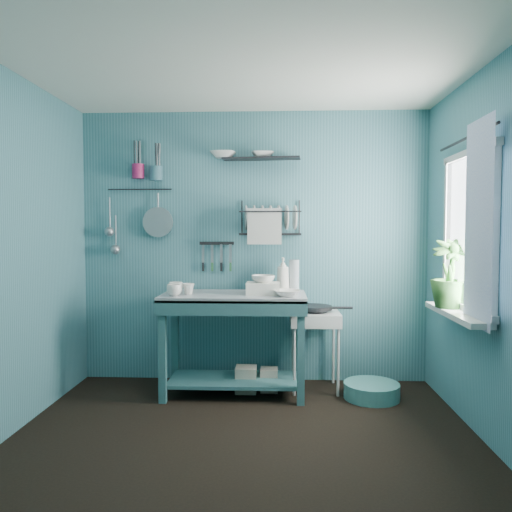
{
  "coord_description": "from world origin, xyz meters",
  "views": [
    {
      "loc": [
        0.22,
        -3.14,
        1.41
      ],
      "look_at": [
        0.05,
        0.85,
        1.2
      ],
      "focal_mm": 35.0,
      "sensor_mm": 36.0,
      "label": 1
    }
  ],
  "objects_px": {
    "mug_left": "(174,290)",
    "frying_pan": "(315,308)",
    "potted_plant": "(450,273)",
    "water_bottle": "(294,275)",
    "hotplate_stand": "(315,351)",
    "utensil_cup_teal": "(156,173)",
    "mug_mid": "(188,289)",
    "dish_rack": "(270,218)",
    "wash_tub": "(263,288)",
    "utensil_cup_magenta": "(138,171)",
    "soap_bottle": "(283,274)",
    "work_counter": "(234,344)",
    "storage_tin_large": "(246,379)",
    "floor_basin": "(372,391)",
    "storage_tin_small": "(269,380)",
    "colander": "(158,222)",
    "mug_right": "(176,288)"
  },
  "relations": [
    {
      "from": "mug_left",
      "to": "frying_pan",
      "type": "height_order",
      "value": "mug_left"
    },
    {
      "from": "potted_plant",
      "to": "water_bottle",
      "type": "bearing_deg",
      "value": 148.72
    },
    {
      "from": "hotplate_stand",
      "to": "utensil_cup_teal",
      "type": "distance_m",
      "value": 2.15
    },
    {
      "from": "mug_mid",
      "to": "dish_rack",
      "type": "height_order",
      "value": "dish_rack"
    },
    {
      "from": "dish_rack",
      "to": "mug_mid",
      "type": "bearing_deg",
      "value": -162.26
    },
    {
      "from": "wash_tub",
      "to": "utensil_cup_magenta",
      "type": "relative_size",
      "value": 2.15
    },
    {
      "from": "hotplate_stand",
      "to": "potted_plant",
      "type": "bearing_deg",
      "value": -37.69
    },
    {
      "from": "soap_bottle",
      "to": "hotplate_stand",
      "type": "distance_m",
      "value": 0.73
    },
    {
      "from": "hotplate_stand",
      "to": "frying_pan",
      "type": "relative_size",
      "value": 2.3
    },
    {
      "from": "work_counter",
      "to": "potted_plant",
      "type": "xyz_separation_m",
      "value": [
        1.66,
        -0.47,
        0.65
      ]
    },
    {
      "from": "storage_tin_large",
      "to": "floor_basin",
      "type": "xyz_separation_m",
      "value": [
        1.06,
        -0.13,
        -0.04
      ]
    },
    {
      "from": "hotplate_stand",
      "to": "frying_pan",
      "type": "height_order",
      "value": "frying_pan"
    },
    {
      "from": "floor_basin",
      "to": "storage_tin_small",
      "type": "bearing_deg",
      "value": 169.61
    },
    {
      "from": "work_counter",
      "to": "colander",
      "type": "xyz_separation_m",
      "value": [
        -0.74,
        0.37,
        1.05
      ]
    },
    {
      "from": "dish_rack",
      "to": "colander",
      "type": "xyz_separation_m",
      "value": [
        -1.05,
        0.08,
        -0.04
      ]
    },
    {
      "from": "water_bottle",
      "to": "storage_tin_large",
      "type": "bearing_deg",
      "value": -157.96
    },
    {
      "from": "water_bottle",
      "to": "hotplate_stand",
      "type": "relative_size",
      "value": 0.41
    },
    {
      "from": "water_bottle",
      "to": "colander",
      "type": "distance_m",
      "value": 1.35
    },
    {
      "from": "utensil_cup_magenta",
      "to": "storage_tin_small",
      "type": "height_order",
      "value": "utensil_cup_magenta"
    },
    {
      "from": "dish_rack",
      "to": "colander",
      "type": "distance_m",
      "value": 1.05
    },
    {
      "from": "soap_bottle",
      "to": "frying_pan",
      "type": "xyz_separation_m",
      "value": [
        0.28,
        -0.05,
        -0.29
      ]
    },
    {
      "from": "storage_tin_small",
      "to": "floor_basin",
      "type": "height_order",
      "value": "storage_tin_small"
    },
    {
      "from": "soap_bottle",
      "to": "water_bottle",
      "type": "distance_m",
      "value": 0.1
    },
    {
      "from": "work_counter",
      "to": "dish_rack",
      "type": "relative_size",
      "value": 2.22
    },
    {
      "from": "work_counter",
      "to": "soap_bottle",
      "type": "height_order",
      "value": "soap_bottle"
    },
    {
      "from": "mug_mid",
      "to": "floor_basin",
      "type": "xyz_separation_m",
      "value": [
        1.54,
        -0.02,
        -0.85
      ]
    },
    {
      "from": "soap_bottle",
      "to": "utensil_cup_magenta",
      "type": "relative_size",
      "value": 2.3
    },
    {
      "from": "water_bottle",
      "to": "utensil_cup_magenta",
      "type": "distance_m",
      "value": 1.72
    },
    {
      "from": "water_bottle",
      "to": "floor_basin",
      "type": "relative_size",
      "value": 0.6
    },
    {
      "from": "work_counter",
      "to": "floor_basin",
      "type": "relative_size",
      "value": 2.63
    },
    {
      "from": "wash_tub",
      "to": "soap_bottle",
      "type": "bearing_deg",
      "value": 52.31
    },
    {
      "from": "mug_right",
      "to": "utensil_cup_teal",
      "type": "height_order",
      "value": "utensil_cup_teal"
    },
    {
      "from": "floor_basin",
      "to": "work_counter",
      "type": "bearing_deg",
      "value": 176.16
    },
    {
      "from": "frying_pan",
      "to": "storage_tin_small",
      "type": "bearing_deg",
      "value": -169.74
    },
    {
      "from": "work_counter",
      "to": "hotplate_stand",
      "type": "distance_m",
      "value": 0.72
    },
    {
      "from": "frying_pan",
      "to": "utensil_cup_magenta",
      "type": "relative_size",
      "value": 2.31
    },
    {
      "from": "mug_right",
      "to": "utensil_cup_magenta",
      "type": "height_order",
      "value": "utensil_cup_magenta"
    },
    {
      "from": "wash_tub",
      "to": "potted_plant",
      "type": "bearing_deg",
      "value": -17.75
    },
    {
      "from": "potted_plant",
      "to": "dish_rack",
      "type": "bearing_deg",
      "value": 150.55
    },
    {
      "from": "mug_right",
      "to": "colander",
      "type": "distance_m",
      "value": 0.72
    },
    {
      "from": "frying_pan",
      "to": "storage_tin_large",
      "type": "relative_size",
      "value": 1.36
    },
    {
      "from": "potted_plant",
      "to": "floor_basin",
      "type": "distance_m",
      "value": 1.2
    },
    {
      "from": "mug_right",
      "to": "utensil_cup_teal",
      "type": "xyz_separation_m",
      "value": [
        -0.24,
        0.34,
        1.01
      ]
    },
    {
      "from": "wash_tub",
      "to": "frying_pan",
      "type": "xyz_separation_m",
      "value": [
        0.45,
        0.17,
        -0.19
      ]
    },
    {
      "from": "mug_left",
      "to": "utensil_cup_magenta",
      "type": "relative_size",
      "value": 0.95
    },
    {
      "from": "potted_plant",
      "to": "storage_tin_small",
      "type": "xyz_separation_m",
      "value": [
        -1.36,
        0.55,
        -0.99
      ]
    },
    {
      "from": "dish_rack",
      "to": "utensil_cup_teal",
      "type": "distance_m",
      "value": 1.13
    },
    {
      "from": "work_counter",
      "to": "colander",
      "type": "bearing_deg",
      "value": 152.09
    },
    {
      "from": "water_bottle",
      "to": "frying_pan",
      "type": "bearing_deg",
      "value": -20.46
    },
    {
      "from": "mug_mid",
      "to": "utensil_cup_magenta",
      "type": "xyz_separation_m",
      "value": [
        -0.53,
        0.4,
        1.04
      ]
    }
  ]
}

